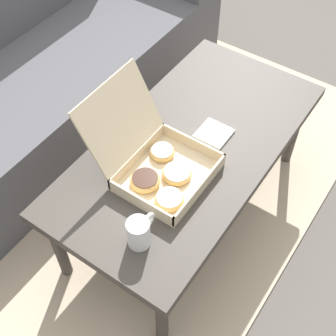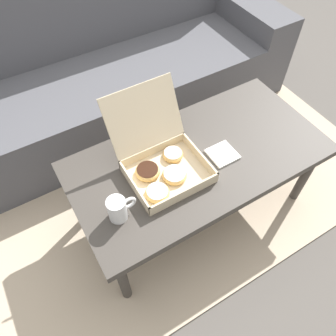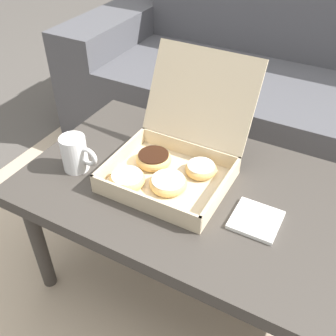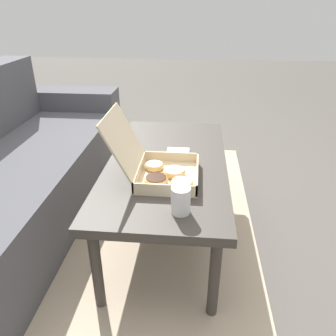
% 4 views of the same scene
% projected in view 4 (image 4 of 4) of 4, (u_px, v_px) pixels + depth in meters
% --- Properties ---
extents(ground_plane, '(12.00, 12.00, 0.00)m').
position_uv_depth(ground_plane, '(143.00, 231.00, 1.84)').
color(ground_plane, '#514C47').
extents(area_rug, '(2.28, 1.83, 0.01)m').
position_uv_depth(area_rug, '(91.00, 227.00, 1.86)').
color(area_rug, tan).
rests_on(area_rug, ground_plane).
extents(couch, '(2.16, 0.75, 0.81)m').
position_uv_depth(couch, '(1.00, 180.00, 1.77)').
color(couch, '#4C4C51').
rests_on(couch, ground_plane).
extents(coffee_table, '(1.15, 0.58, 0.44)m').
position_uv_depth(coffee_table, '(167.00, 169.00, 1.65)').
color(coffee_table, '#3D3833').
rests_on(coffee_table, ground_plane).
extents(pastry_box, '(0.32, 0.39, 0.30)m').
position_uv_depth(pastry_box, '(158.00, 168.00, 1.44)').
color(pastry_box, beige).
rests_on(pastry_box, coffee_table).
extents(coffee_mug, '(0.12, 0.07, 0.11)m').
position_uv_depth(coffee_mug, '(181.00, 200.00, 1.21)').
color(coffee_mug, white).
rests_on(coffee_mug, coffee_table).
extents(napkin_stack, '(0.12, 0.12, 0.01)m').
position_uv_depth(napkin_stack, '(178.00, 153.00, 1.70)').
color(napkin_stack, white).
rests_on(napkin_stack, coffee_table).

